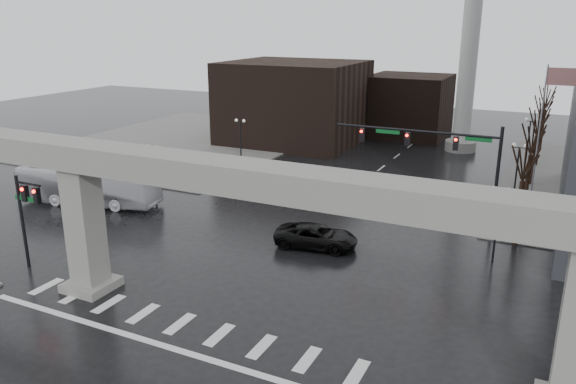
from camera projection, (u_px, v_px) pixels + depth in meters
name	position (u px, v px, depth m)	size (l,w,h in m)	color
ground	(191.00, 315.00, 29.71)	(160.00, 160.00, 0.00)	black
sidewalk_nw	(189.00, 141.00, 71.50)	(28.00, 36.00, 0.15)	#64625F
elevated_guideway	(206.00, 194.00, 27.15)	(48.00, 2.60, 8.70)	gray
building_far_left	(294.00, 102.00, 70.15)	(16.00, 14.00, 10.00)	black
building_far_mid	(408.00, 106.00, 74.00)	(10.00, 10.00, 8.00)	black
smokestack	(471.00, 34.00, 62.73)	(3.60, 3.60, 30.00)	beige
signal_mast_arm	(443.00, 152.00, 40.35)	(12.12, 0.43, 8.00)	black
signal_left_pole	(26.00, 207.00, 34.08)	(2.30, 0.30, 6.00)	black
flagpole_assembly	(544.00, 129.00, 39.95)	(2.06, 0.12, 12.00)	silver
lamp_right_0	(498.00, 212.00, 35.04)	(1.22, 0.32, 5.11)	black
lamp_right_1	(518.00, 163.00, 47.05)	(1.22, 0.32, 5.11)	black
lamp_right_2	(529.00, 133.00, 59.07)	(1.22, 0.32, 5.11)	black
lamp_left_0	(154.00, 165.00, 46.37)	(1.22, 0.32, 5.11)	black
lamp_left_1	(240.00, 135.00, 58.38)	(1.22, 0.32, 5.11)	black
lamp_left_2	(297.00, 115.00, 70.40)	(1.22, 0.32, 5.11)	black
tree_right_0	(520.00, 206.00, 38.25)	(1.09, 1.58, 7.50)	black
tree_right_1	(528.00, 177.00, 45.10)	(1.09, 1.61, 7.67)	black
tree_right_2	(534.00, 155.00, 51.95)	(1.10, 1.63, 7.85)	black
tree_right_3	(539.00, 139.00, 58.79)	(1.11, 1.66, 8.02)	black
tree_right_4	(543.00, 126.00, 65.64)	(1.12, 1.69, 8.19)	black
pickup_truck	(316.00, 236.00, 38.35)	(2.61, 5.65, 1.57)	black
city_bus	(88.00, 184.00, 47.06)	(2.87, 12.27, 3.42)	silver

